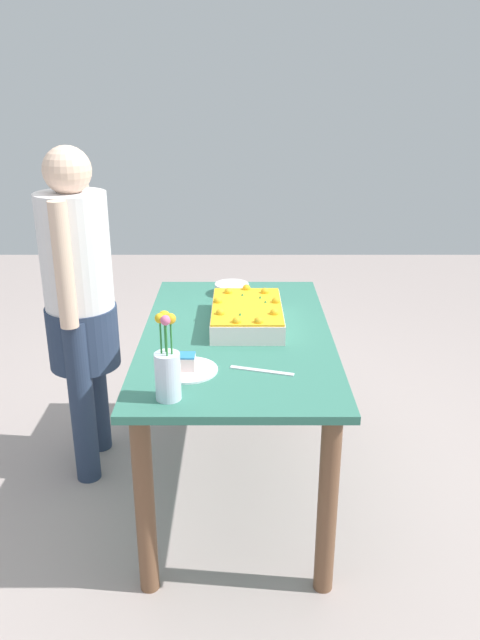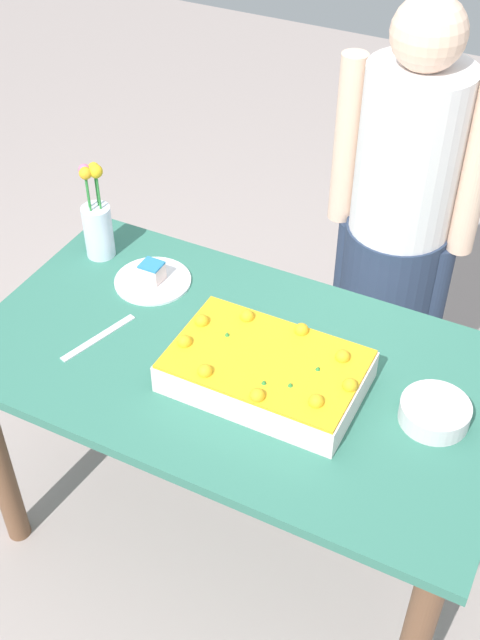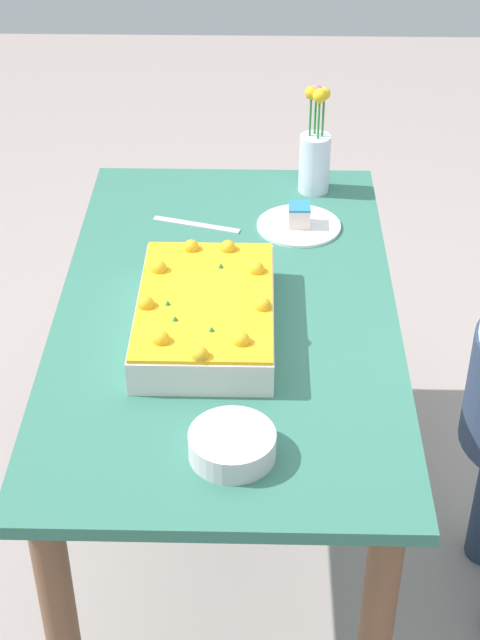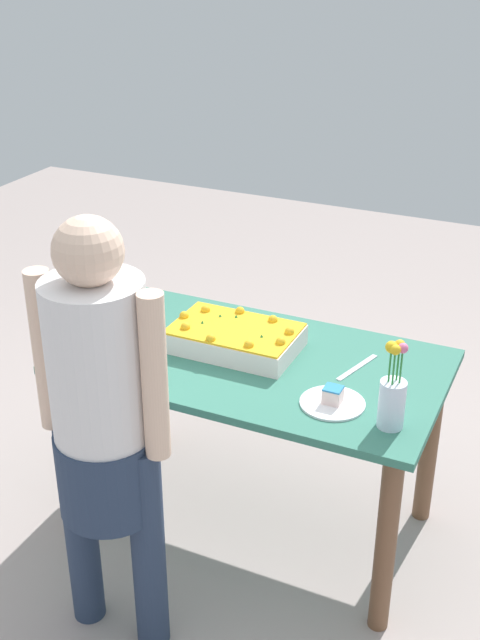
{
  "view_description": "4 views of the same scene",
  "coord_description": "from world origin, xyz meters",
  "views": [
    {
      "loc": [
        -2.39,
        -0.01,
        1.74
      ],
      "look_at": [
        0.06,
        -0.01,
        0.79
      ],
      "focal_mm": 35.0,
      "sensor_mm": 36.0,
      "label": 1
    },
    {
      "loc": [
        0.67,
        -1.31,
        2.17
      ],
      "look_at": [
        -0.02,
        0.04,
        0.85
      ],
      "focal_mm": 45.0,
      "sensor_mm": 36.0,
      "label": 2
    },
    {
      "loc": [
        1.86,
        0.07,
        2.03
      ],
      "look_at": [
        0.08,
        0.03,
        0.77
      ],
      "focal_mm": 55.0,
      "sensor_mm": 36.0,
      "label": 3
    },
    {
      "loc": [
        -1.03,
        2.35,
        2.18
      ],
      "look_at": [
        0.09,
        -0.08,
        0.86
      ],
      "focal_mm": 45.0,
      "sensor_mm": 36.0,
      "label": 4
    }
  ],
  "objects": [
    {
      "name": "sheet_cake",
      "position": [
        0.1,
        -0.04,
        0.8
      ],
      "size": [
        0.47,
        0.3,
        0.11
      ],
      "color": "white",
      "rests_on": "dining_table"
    },
    {
      "name": "cake_knife",
      "position": [
        -0.37,
        -0.09,
        0.76
      ],
      "size": [
        0.09,
        0.23,
        0.0
      ],
      "primitive_type": "cube",
      "rotation": [
        0.0,
        0.0,
        4.42
      ],
      "color": "silver",
      "rests_on": "dining_table"
    },
    {
      "name": "serving_plate_with_slice",
      "position": [
        -0.36,
        0.18,
        0.77
      ],
      "size": [
        0.22,
        0.22,
        0.06
      ],
      "color": "white",
      "rests_on": "dining_table"
    },
    {
      "name": "dining_table",
      "position": [
        0.0,
        0.0,
        0.62
      ],
      "size": [
        1.39,
        0.78,
        0.75
      ],
      "color": "#357360",
      "rests_on": "ground_plane"
    },
    {
      "name": "fruit_bowl",
      "position": [
        0.5,
        0.03,
        0.78
      ],
      "size": [
        0.17,
        0.17,
        0.05
      ],
      "primitive_type": "cylinder",
      "color": "silver",
      "rests_on": "dining_table"
    },
    {
      "name": "ground_plane",
      "position": [
        0.0,
        0.0,
        0.0
      ],
      "size": [
        8.0,
        8.0,
        0.0
      ],
      "primitive_type": "plane",
      "color": "#A99994"
    },
    {
      "name": "flower_vase",
      "position": [
        -0.57,
        0.22,
        0.86
      ],
      "size": [
        0.08,
        0.08,
        0.3
      ],
      "color": "white",
      "rests_on": "dining_table"
    }
  ]
}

